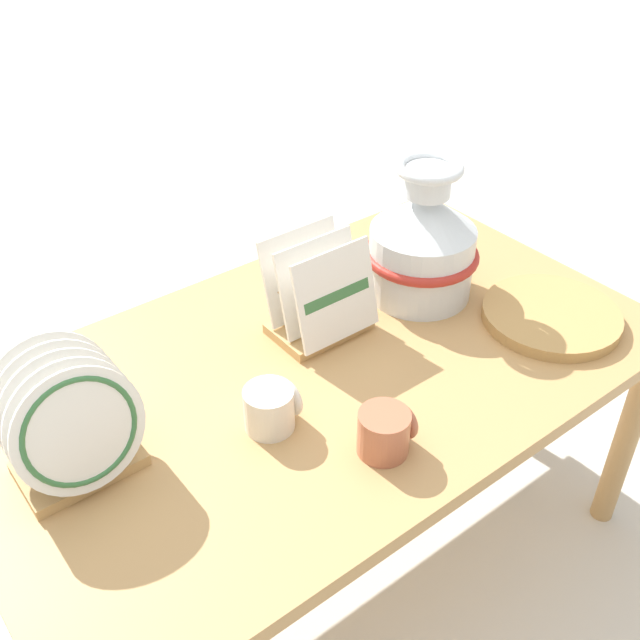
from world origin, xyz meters
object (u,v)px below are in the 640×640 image
at_px(dish_rack_round_plates, 71,427).
at_px(wicker_charger_stack, 551,316).
at_px(mug_terracotta_glaze, 386,431).
at_px(mug_cream_glaze, 271,408).
at_px(dish_rack_square_plates, 319,302).
at_px(ceramic_vase, 422,242).

bearing_deg(dish_rack_round_plates, wicker_charger_stack, -12.28).
height_order(dish_rack_round_plates, mug_terracotta_glaze, dish_rack_round_plates).
bearing_deg(wicker_charger_stack, mug_cream_glaze, 170.77).
height_order(dish_rack_square_plates, mug_terracotta_glaze, dish_rack_square_plates).
height_order(dish_rack_square_plates, mug_cream_glaze, dish_rack_square_plates).
height_order(dish_rack_round_plates, wicker_charger_stack, dish_rack_round_plates).
bearing_deg(mug_terracotta_glaze, dish_rack_square_plates, 70.44).
bearing_deg(wicker_charger_stack, dish_rack_square_plates, 145.85).
bearing_deg(dish_rack_round_plates, ceramic_vase, 3.05).
bearing_deg(ceramic_vase, mug_terracotta_glaze, -140.61).
distance_m(dish_rack_square_plates, mug_cream_glaze, 0.31).
relative_size(dish_rack_square_plates, mug_cream_glaze, 2.13).
relative_size(ceramic_vase, mug_cream_glaze, 3.18).
xyz_separation_m(ceramic_vase, dish_rack_square_plates, (-0.27, 0.03, -0.06)).
bearing_deg(wicker_charger_stack, mug_terracotta_glaze, -173.33).
distance_m(dish_rack_square_plates, mug_terracotta_glaze, 0.37).
distance_m(dish_rack_round_plates, wicker_charger_stack, 1.02).
bearing_deg(dish_rack_square_plates, mug_terracotta_glaze, -109.56).
bearing_deg(ceramic_vase, dish_rack_round_plates, -176.95).
distance_m(ceramic_vase, wicker_charger_stack, 0.33).
relative_size(ceramic_vase, wicker_charger_stack, 1.07).
relative_size(dish_rack_round_plates, mug_cream_glaze, 2.37).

